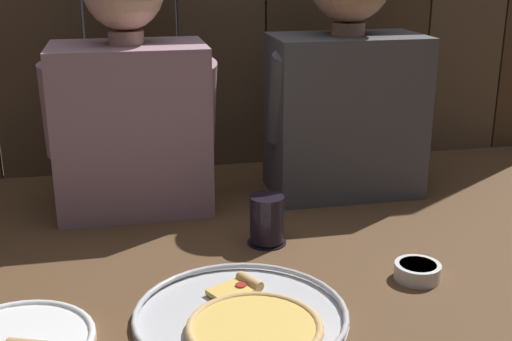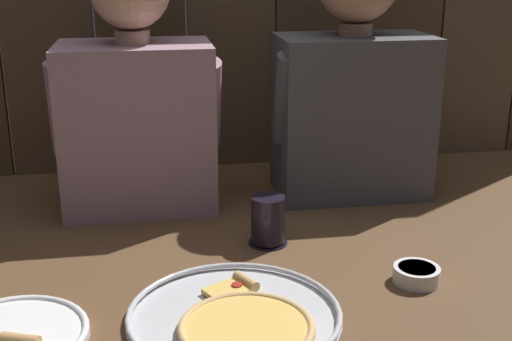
# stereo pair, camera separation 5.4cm
# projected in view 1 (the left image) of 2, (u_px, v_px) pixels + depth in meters

# --- Properties ---
(ground_plane) EXTENTS (3.20, 3.20, 0.00)m
(ground_plane) POSITION_uv_depth(u_px,v_px,m) (284.00, 274.00, 1.28)
(ground_plane) COLOR brown
(pizza_tray) EXTENTS (0.36, 0.36, 0.03)m
(pizza_tray) POSITION_uv_depth(u_px,v_px,m) (245.00, 318.00, 1.10)
(pizza_tray) COLOR silver
(pizza_tray) RESTS_ON ground
(drinking_glass) EXTENTS (0.08, 0.08, 0.11)m
(drinking_glass) POSITION_uv_depth(u_px,v_px,m) (268.00, 220.00, 1.40)
(drinking_glass) COLOR black
(drinking_glass) RESTS_ON ground
(dipping_bowl) EXTENTS (0.09, 0.09, 0.03)m
(dipping_bowl) POSITION_uv_depth(u_px,v_px,m) (417.00, 271.00, 1.25)
(dipping_bowl) COLOR white
(dipping_bowl) RESTS_ON ground
(diner_left) EXTENTS (0.39, 0.24, 0.61)m
(diner_left) POSITION_uv_depth(u_px,v_px,m) (130.00, 96.00, 1.53)
(diner_left) COLOR gray
(diner_left) RESTS_ON ground
(diner_right) EXTENTS (0.41, 0.22, 0.63)m
(diner_right) POSITION_uv_depth(u_px,v_px,m) (346.00, 76.00, 1.63)
(diner_right) COLOR #4C4C51
(diner_right) RESTS_ON ground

